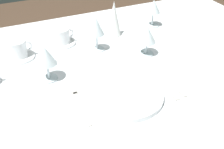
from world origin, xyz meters
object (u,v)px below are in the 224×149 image
at_px(wine_glass_centre, 147,36).
at_px(wine_glass_far, 154,8).
at_px(coffee_cup_far, 18,48).
at_px(wine_glass_right, 46,56).
at_px(dinner_knife, 163,84).
at_px(dinner_plate, 126,95).
at_px(fork_outer, 80,103).
at_px(napkin_folded, 114,19).
at_px(wine_glass_left, 96,28).
at_px(spoon_soup, 166,77).
at_px(coffee_cup_right, 61,35).

height_order(wine_glass_centre, wine_glass_far, wine_glass_far).
distance_m(coffee_cup_far, wine_glass_right, 0.22).
xyz_separation_m(dinner_knife, coffee_cup_far, (-0.46, 0.41, 0.04)).
height_order(dinner_plate, dinner_knife, dinner_plate).
height_order(dinner_plate, coffee_cup_far, coffee_cup_far).
bearing_deg(wine_glass_right, fork_outer, -72.24).
distance_m(dinner_plate, wine_glass_centre, 0.32).
bearing_deg(napkin_folded, coffee_cup_far, -176.40).
distance_m(coffee_cup_far, wine_glass_left, 0.34).
distance_m(wine_glass_centre, wine_glass_left, 0.22).
bearing_deg(spoon_soup, wine_glass_right, 157.16).
bearing_deg(coffee_cup_right, spoon_soup, -54.92).
distance_m(dinner_plate, coffee_cup_right, 0.48).
distance_m(fork_outer, wine_glass_centre, 0.43).
bearing_deg(fork_outer, napkin_folded, 52.71).
bearing_deg(wine_glass_far, coffee_cup_far, -176.28).
relative_size(coffee_cup_right, wine_glass_left, 0.64).
height_order(coffee_cup_right, coffee_cup_far, coffee_cup_far).
height_order(wine_glass_right, napkin_folded, napkin_folded).
bearing_deg(coffee_cup_far, napkin_folded, 3.60).
bearing_deg(spoon_soup, fork_outer, -178.13).
relative_size(dinner_plate, coffee_cup_far, 2.68).
distance_m(wine_glass_left, napkin_folded, 0.16).
bearing_deg(dinner_knife, wine_glass_right, 151.18).
bearing_deg(wine_glass_right, spoon_soup, -22.84).
bearing_deg(wine_glass_far, spoon_soup, -113.82).
relative_size(coffee_cup_far, wine_glass_right, 0.70).
bearing_deg(spoon_soup, wine_glass_centre, 86.12).
height_order(wine_glass_centre, wine_glass_right, wine_glass_right).
relative_size(fork_outer, wine_glass_left, 1.34).
relative_size(dinner_knife, coffee_cup_far, 2.14).
bearing_deg(fork_outer, dinner_plate, -10.96).
bearing_deg(coffee_cup_far, wine_glass_right, -68.65).
relative_size(fork_outer, napkin_folded, 1.19).
xyz_separation_m(dinner_knife, wine_glass_left, (-0.13, 0.34, 0.11)).
relative_size(dinner_plate, coffee_cup_right, 2.67).
distance_m(coffee_cup_right, wine_glass_centre, 0.40).
bearing_deg(wine_glass_far, wine_glass_left, -161.89).
height_order(coffee_cup_right, wine_glass_centre, wine_glass_centre).
xyz_separation_m(spoon_soup, napkin_folded, (-0.04, 0.41, 0.09)).
distance_m(coffee_cup_right, wine_glass_far, 0.49).
distance_m(dinner_knife, spoon_soup, 0.05).
relative_size(spoon_soup, wine_glass_right, 1.48).
height_order(coffee_cup_far, wine_glass_right, wine_glass_right).
height_order(dinner_plate, napkin_folded, napkin_folded).
xyz_separation_m(coffee_cup_far, wine_glass_right, (0.08, -0.20, 0.05)).
bearing_deg(fork_outer, dinner_knife, -3.96).
xyz_separation_m(dinner_knife, spoon_soup, (0.04, 0.03, -0.00)).
xyz_separation_m(dinner_plate, wine_glass_left, (0.03, 0.35, 0.10)).
bearing_deg(napkin_folded, fork_outer, -127.29).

